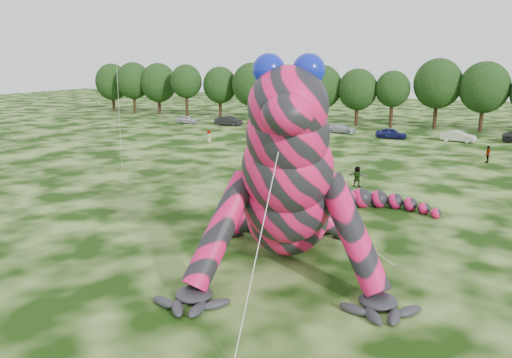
{
  "coord_description": "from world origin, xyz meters",
  "views": [
    {
      "loc": [
        14.18,
        -21.4,
        10.28
      ],
      "look_at": [
        3.3,
        2.36,
        4.0
      ],
      "focal_mm": 35.0,
      "sensor_mm": 36.0,
      "label": 1
    }
  ],
  "objects_px": {
    "tree_6": "(278,93)",
    "car_4": "(391,133)",
    "spectator_5": "(357,176)",
    "spectator_3": "(488,154)",
    "tree_10": "(437,94)",
    "car_0": "(187,120)",
    "tree_11": "(483,97)",
    "tree_1": "(134,88)",
    "tree_2": "(159,89)",
    "car_5": "(458,136)",
    "car_3": "(341,128)",
    "spectator_1": "(274,158)",
    "tree_7": "(321,95)",
    "tree_3": "(186,91)",
    "spectator_0": "(270,154)",
    "tree_5": "(252,91)",
    "tree_4": "(220,92)",
    "tree_0": "(113,88)",
    "tree_8": "(357,97)",
    "car_2": "(265,124)",
    "spectator_4": "(209,137)",
    "flying_kite": "(114,8)",
    "tree_9": "(392,99)",
    "car_1": "(229,121)",
    "inflatable_gecko": "(289,155)"
  },
  "relations": [
    {
      "from": "spectator_5",
      "to": "spectator_3",
      "type": "bearing_deg",
      "value": -120.46
    },
    {
      "from": "tree_9",
      "to": "spectator_3",
      "type": "distance_m",
      "value": 27.48
    },
    {
      "from": "car_4",
      "to": "spectator_4",
      "type": "bearing_deg",
      "value": 125.87
    },
    {
      "from": "car_0",
      "to": "tree_4",
      "type": "bearing_deg",
      "value": -0.24
    },
    {
      "from": "tree_7",
      "to": "car_3",
      "type": "distance_m",
      "value": 10.83
    },
    {
      "from": "tree_4",
      "to": "tree_9",
      "type": "xyz_separation_m",
      "value": [
        30.71,
        -1.37,
        -0.19
      ]
    },
    {
      "from": "tree_11",
      "to": "car_5",
      "type": "xyz_separation_m",
      "value": [
        -2.4,
        -11.26,
        -4.33
      ]
    },
    {
      "from": "tree_7",
      "to": "inflatable_gecko",
      "type": "bearing_deg",
      "value": -74.46
    },
    {
      "from": "tree_2",
      "to": "tree_4",
      "type": "height_order",
      "value": "tree_2"
    },
    {
      "from": "tree_1",
      "to": "car_3",
      "type": "distance_m",
      "value": 45.17
    },
    {
      "from": "tree_2",
      "to": "spectator_3",
      "type": "height_order",
      "value": "tree_2"
    },
    {
      "from": "tree_1",
      "to": "spectator_1",
      "type": "relative_size",
      "value": 5.48
    },
    {
      "from": "tree_0",
      "to": "flying_kite",
      "type": "bearing_deg",
      "value": -49.21
    },
    {
      "from": "tree_9",
      "to": "tree_10",
      "type": "distance_m",
      "value": 6.52
    },
    {
      "from": "car_5",
      "to": "spectator_1",
      "type": "bearing_deg",
      "value": 156.35
    },
    {
      "from": "spectator_0",
      "to": "tree_5",
      "type": "bearing_deg",
      "value": 0.44
    },
    {
      "from": "tree_1",
      "to": "tree_2",
      "type": "height_order",
      "value": "tree_1"
    },
    {
      "from": "tree_1",
      "to": "car_3",
      "type": "relative_size",
      "value": 2.25
    },
    {
      "from": "tree_2",
      "to": "car_5",
      "type": "xyz_separation_m",
      "value": [
        54.41,
        -11.83,
        -4.11
      ]
    },
    {
      "from": "spectator_1",
      "to": "tree_2",
      "type": "bearing_deg",
      "value": -44.48
    },
    {
      "from": "inflatable_gecko",
      "to": "car_0",
      "type": "relative_size",
      "value": 5.68
    },
    {
      "from": "tree_10",
      "to": "spectator_4",
      "type": "xyz_separation_m",
      "value": [
        -24.51,
        -25.85,
        -4.44
      ]
    },
    {
      "from": "flying_kite",
      "to": "car_1",
      "type": "height_order",
      "value": "flying_kite"
    },
    {
      "from": "inflatable_gecko",
      "to": "tree_4",
      "type": "distance_m",
      "value": 65.19
    },
    {
      "from": "tree_4",
      "to": "tree_6",
      "type": "height_order",
      "value": "tree_6"
    },
    {
      "from": "tree_8",
      "to": "car_5",
      "type": "relative_size",
      "value": 2.08
    },
    {
      "from": "car_1",
      "to": "tree_6",
      "type": "bearing_deg",
      "value": -34.74
    },
    {
      "from": "tree_0",
      "to": "tree_1",
      "type": "height_order",
      "value": "tree_1"
    },
    {
      "from": "tree_3",
      "to": "spectator_0",
      "type": "xyz_separation_m",
      "value": [
        30.36,
        -32.24,
        -3.88
      ]
    },
    {
      "from": "car_2",
      "to": "tree_10",
      "type": "bearing_deg",
      "value": -61.16
    },
    {
      "from": "tree_10",
      "to": "spectator_3",
      "type": "bearing_deg",
      "value": -73.18
    },
    {
      "from": "tree_3",
      "to": "car_3",
      "type": "xyz_separation_m",
      "value": [
        31.31,
        -8.52,
        -4.09
      ]
    },
    {
      "from": "tree_6",
      "to": "car_4",
      "type": "distance_m",
      "value": 23.54
    },
    {
      "from": "tree_3",
      "to": "tree_1",
      "type": "bearing_deg",
      "value": 175.55
    },
    {
      "from": "tree_3",
      "to": "tree_5",
      "type": "xyz_separation_m",
      "value": [
        12.59,
        1.37,
        0.18
      ]
    },
    {
      "from": "flying_kite",
      "to": "car_2",
      "type": "distance_m",
      "value": 43.84
    },
    {
      "from": "tree_10",
      "to": "spectator_1",
      "type": "bearing_deg",
      "value": -107.71
    },
    {
      "from": "car_0",
      "to": "spectator_3",
      "type": "xyz_separation_m",
      "value": [
        45.2,
        -14.67,
        0.24
      ]
    },
    {
      "from": "car_2",
      "to": "car_5",
      "type": "height_order",
      "value": "car_2"
    },
    {
      "from": "tree_5",
      "to": "flying_kite",
      "type": "bearing_deg",
      "value": -75.09
    },
    {
      "from": "tree_0",
      "to": "tree_10",
      "type": "xyz_separation_m",
      "value": [
        61.96,
        -0.66,
        0.5
      ]
    },
    {
      "from": "car_4",
      "to": "tree_8",
      "type": "bearing_deg",
      "value": 36.38
    },
    {
      "from": "tree_4",
      "to": "car_4",
      "type": "xyz_separation_m",
      "value": [
        32.75,
        -12.55,
        -3.84
      ]
    },
    {
      "from": "inflatable_gecko",
      "to": "car_3",
      "type": "xyz_separation_m",
      "value": [
        -9.19,
        45.18,
        -4.66
      ]
    },
    {
      "from": "flying_kite",
      "to": "tree_2",
      "type": "height_order",
      "value": "flying_kite"
    },
    {
      "from": "tree_7",
      "to": "car_4",
      "type": "bearing_deg",
      "value": -38.89
    },
    {
      "from": "car_1",
      "to": "spectator_4",
      "type": "xyz_separation_m",
      "value": [
        5.77,
        -16.3,
        0.08
      ]
    },
    {
      "from": "car_3",
      "to": "spectator_3",
      "type": "xyz_separation_m",
      "value": [
        19.28,
        -14.7,
        0.24
      ]
    },
    {
      "from": "car_0",
      "to": "tree_11",
      "type": "bearing_deg",
      "value": -74.01
    },
    {
      "from": "tree_10",
      "to": "car_4",
      "type": "bearing_deg",
      "value": -109.05
    }
  ]
}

